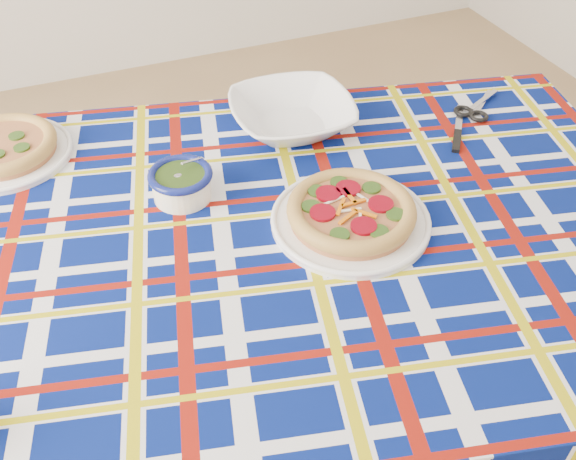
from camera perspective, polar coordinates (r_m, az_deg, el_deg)
name	(u,v)px	position (r m, az deg, el deg)	size (l,w,h in m)	color
floor	(253,417)	(1.73, -3.16, -16.29)	(4.00, 4.00, 0.00)	#93734C
dining_table	(265,261)	(1.19, -2.10, -2.75)	(1.65, 1.24, 0.70)	brown
tablecloth	(264,252)	(1.17, -2.13, -1.96)	(1.51, 0.96, 0.10)	#05135B
main_focaccia_plate	(351,211)	(1.14, 5.64, 1.67)	(0.30, 0.30, 0.06)	#B16A3E
pesto_bowl	(181,182)	(1.21, -9.48, 4.27)	(0.12, 0.12, 0.07)	#1E330E
serving_bowl	(292,115)	(1.39, 0.36, 10.21)	(0.26, 0.26, 0.06)	white
second_focaccia_plate	(3,146)	(1.43, -24.02, 6.81)	(0.28, 0.28, 0.05)	#B16A3E
table_knife	(459,119)	(1.48, 14.98, 9.50)	(0.20, 0.02, 0.01)	silver
kitchen_scissors	(483,101)	(1.56, 16.97, 10.95)	(0.18, 0.08, 0.01)	silver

